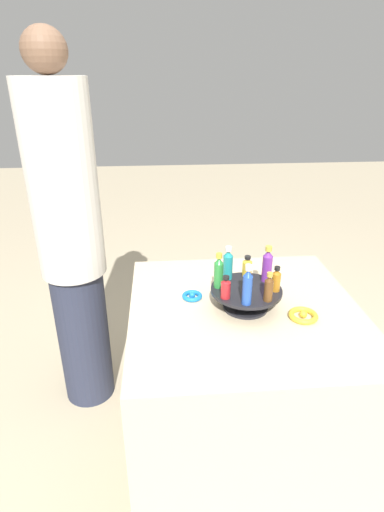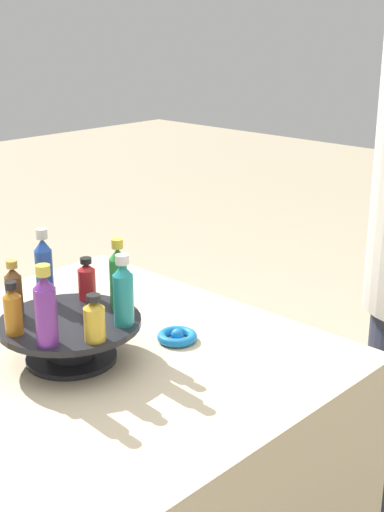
# 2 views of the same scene
# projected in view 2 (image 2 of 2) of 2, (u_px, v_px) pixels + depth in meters

# --- Properties ---
(display_stand) EXTENTS (0.27, 0.27, 0.08)m
(display_stand) POSITION_uv_depth(u_px,v_px,m) (70.00, 334.00, 1.35)
(display_stand) COLOR black
(display_stand) RESTS_ON party_table
(bottle_blue) EXTENTS (0.03, 0.03, 0.15)m
(bottle_blue) POSITION_uv_depth(u_px,v_px,m) (44.00, 269.00, 1.40)
(bottle_blue) COLOR #234CAD
(bottle_blue) RESTS_ON display_stand
(bottle_brown) EXTENTS (0.03, 0.03, 0.11)m
(bottle_brown) POSITION_uv_depth(u_px,v_px,m) (14.00, 291.00, 1.34)
(bottle_brown) COLOR brown
(bottle_brown) RESTS_ON display_stand
(bottle_amber) EXTENTS (0.03, 0.03, 0.10)m
(bottle_amber) POSITION_uv_depth(u_px,v_px,m) (13.00, 310.00, 1.27)
(bottle_amber) COLOR #AD6B19
(bottle_amber) RESTS_ON display_stand
(bottle_purple) EXTENTS (0.04, 0.04, 0.15)m
(bottle_purple) POSITION_uv_depth(u_px,v_px,m) (46.00, 309.00, 1.22)
(bottle_purple) COLOR #702D93
(bottle_purple) RESTS_ON display_stand
(bottle_gold) EXTENTS (0.04, 0.04, 0.09)m
(bottle_gold) POSITION_uv_depth(u_px,v_px,m) (94.00, 320.00, 1.25)
(bottle_gold) COLOR gold
(bottle_gold) RESTS_ON display_stand
(bottle_teal) EXTENTS (0.04, 0.04, 0.14)m
(bottle_teal) POSITION_uv_depth(u_px,v_px,m) (123.00, 293.00, 1.30)
(bottle_teal) COLOR teal
(bottle_teal) RESTS_ON display_stand
(bottle_green) EXTENTS (0.04, 0.04, 0.14)m
(bottle_green) POSITION_uv_depth(u_px,v_px,m) (118.00, 277.00, 1.38)
(bottle_green) COLOR #288438
(bottle_green) RESTS_ON display_stand
(bottle_red) EXTENTS (0.04, 0.04, 0.09)m
(bottle_red) POSITION_uv_depth(u_px,v_px,m) (87.00, 280.00, 1.43)
(bottle_red) COLOR #B21E23
(bottle_red) RESTS_ON display_stand
(ribbon_bow_blue) EXTENTS (0.08, 0.08, 0.03)m
(ribbon_bow_blue) POSITION_uv_depth(u_px,v_px,m) (177.00, 336.00, 1.45)
(ribbon_bow_blue) COLOR blue
(ribbon_bow_blue) RESTS_ON party_table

